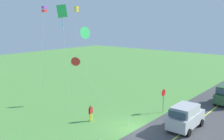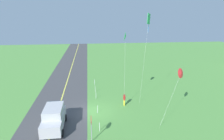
% 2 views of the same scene
% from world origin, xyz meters
% --- Properties ---
extents(ground_plane, '(120.00, 120.00, 0.10)m').
position_xyz_m(ground_plane, '(0.00, 0.00, -0.05)').
color(ground_plane, '#549342').
extents(car_suv_foreground, '(4.40, 2.12, 2.24)m').
position_xyz_m(car_suv_foreground, '(3.04, -3.78, 1.15)').
color(car_suv_foreground, '#B7B7BC').
rests_on(car_suv_foreground, ground).
extents(stop_sign, '(0.76, 0.08, 2.56)m').
position_xyz_m(stop_sign, '(5.67, -0.10, 1.80)').
color(stop_sign, gray).
rests_on(stop_sign, ground).
extents(person_adult_near, '(0.58, 0.22, 1.60)m').
position_xyz_m(person_adult_near, '(-1.09, 4.15, 0.86)').
color(person_adult_near, yellow).
rests_on(person_adult_near, ground).
extents(kite_red_low, '(1.14, 0.53, 9.18)m').
position_xyz_m(kite_red_low, '(-1.63, 4.24, 8.60)').
color(kite_red_low, silver).
rests_on(kite_red_low, ground).
extents(kite_blue_mid, '(2.01, 0.76, 11.88)m').
position_xyz_m(kite_blue_mid, '(5.81, 20.19, 11.40)').
color(kite_blue_mid, silver).
rests_on(kite_blue_mid, ground).
extents(kite_yellow_high, '(0.94, 1.00, 12.19)m').
position_xyz_m(kite_yellow_high, '(13.73, 21.69, 11.71)').
color(kite_yellow_high, silver).
rests_on(kite_yellow_high, ground).
extents(kite_green_far, '(0.88, 1.06, 11.28)m').
position_xyz_m(kite_green_far, '(-1.85, 7.04, 10.41)').
color(kite_green_far, silver).
rests_on(kite_green_far, ground).
extents(kite_pink_drift, '(2.69, 3.50, 5.59)m').
position_xyz_m(kite_pink_drift, '(2.15, 9.64, 5.02)').
color(kite_pink_drift, silver).
rests_on(kite_pink_drift, ground).
extents(fence_post_2, '(0.05, 0.05, 0.90)m').
position_xyz_m(fence_post_2, '(-3.66, 0.70, 0.45)').
color(fence_post_2, silver).
rests_on(fence_post_2, ground).
extents(fence_post_3, '(0.05, 0.05, 0.90)m').
position_xyz_m(fence_post_3, '(0.37, 0.70, 0.45)').
color(fence_post_3, silver).
rests_on(fence_post_3, ground).
extents(fence_post_4, '(0.05, 0.05, 0.90)m').
position_xyz_m(fence_post_4, '(4.08, 0.70, 0.45)').
color(fence_post_4, silver).
rests_on(fence_post_4, ground).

